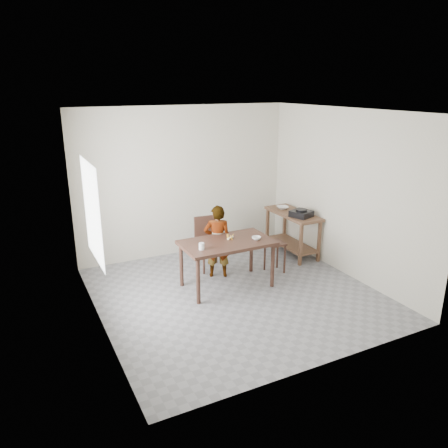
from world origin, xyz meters
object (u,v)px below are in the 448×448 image
dining_table (227,264)px  stool (275,257)px  prep_counter (292,233)px  child (217,241)px  dining_chair (210,244)px

dining_table → stool: (0.98, 0.14, -0.11)m
prep_counter → stool: prep_counter is taller
dining_table → child: size_ratio=1.15×
prep_counter → dining_chair: dining_chair is taller
dining_table → prep_counter: size_ratio=1.17×
dining_chair → stool: 1.11m
dining_table → dining_chair: bearing=85.0°
prep_counter → child: (-1.68, -0.28, 0.21)m
dining_chair → child: bearing=-90.2°
prep_counter → child: size_ratio=0.99×
dining_table → prep_counter: bearing=22.1°
prep_counter → stool: size_ratio=2.27×
child → stool: bearing=-172.7°
dining_table → stool: bearing=8.1°
dining_table → prep_counter: (1.72, 0.70, 0.03)m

